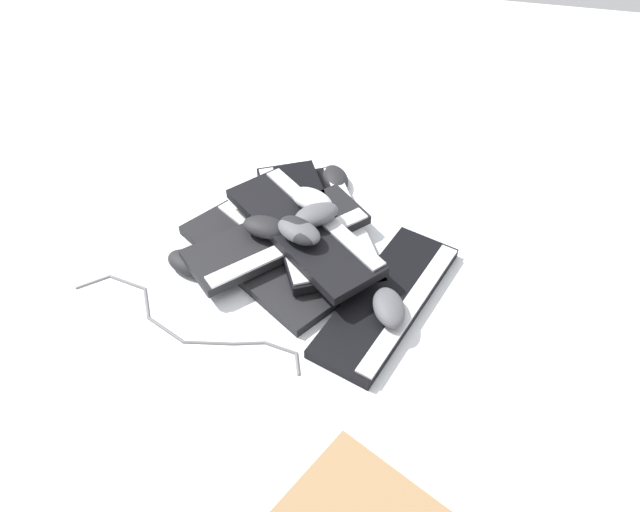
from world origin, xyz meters
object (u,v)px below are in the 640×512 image
Objects in this scene: mouse_0 at (335,178)px; mouse_6 at (188,263)px; keyboard_1 at (260,261)px; mouse_1 at (312,200)px; mouse_3 at (316,215)px; mouse_4 at (266,227)px; keyboard_2 at (388,300)px; keyboard_0 at (331,226)px; keyboard_4 at (278,237)px; keyboard_3 at (304,222)px; mouse_5 at (389,307)px; mouse_7 at (299,230)px; keyboard_5 at (304,229)px; mouse_2 at (299,231)px.

mouse_6 is at bearing 117.38° from mouse_0.
keyboard_1 is 0.19m from mouse_1.
mouse_6 is at bearing 162.42° from mouse_3.
keyboard_2 is at bearing 168.14° from mouse_4.
mouse_4 is (-0.04, 0.11, -0.03)m from mouse_3.
mouse_3 is (0.14, 0.19, 0.10)m from keyboard_2.
mouse_1 is at bearing 48.97° from keyboard_2.
mouse_4 is at bearing 129.18° from keyboard_0.
mouse_0 is at bearing -16.25° from keyboard_4.
mouse_0 reaches higher than keyboard_1.
keyboard_2 is 0.26m from mouse_3.
keyboard_3 is 4.18× the size of mouse_3.
mouse_1 is at bearing -157.90° from mouse_5.
mouse_3 is 1.00× the size of mouse_4.
keyboard_3 is at bearing 131.71° from mouse_7.
keyboard_3 reaches higher than mouse_0.
keyboard_5 is at bearing -161.47° from mouse_4.
keyboard_2 is 4.23× the size of mouse_1.
mouse_7 is at bearing 179.69° from keyboard_5.
keyboard_0 is at bearing -41.25° from keyboard_1.
keyboard_4 is 0.07m from keyboard_5.
keyboard_4 is 0.98× the size of keyboard_5.
mouse_7 reaches higher than keyboard_0.
keyboard_0 is at bearing 161.20° from mouse_0.
mouse_2 is at bearing -140.10° from mouse_5.
keyboard_2 is at bearing -112.11° from keyboard_4.
mouse_1 is 1.00× the size of mouse_2.
mouse_4 is (0.05, -0.00, 0.07)m from keyboard_1.
mouse_2 is (-0.04, -0.06, 0.07)m from keyboard_4.
keyboard_4 is 3.83× the size of mouse_6.
keyboard_4 is 0.11m from mouse_3.
keyboard_3 is at bearing -123.48° from mouse_6.
mouse_2 reaches higher than keyboard_2.
keyboard_1 is 0.13m from mouse_7.
keyboard_0 is 4.18× the size of mouse_0.
mouse_4 is at bearing 154.69° from mouse_3.
keyboard_5 is 0.05m from mouse_3.
mouse_2 reaches higher than keyboard_1.
mouse_1 is 0.13m from mouse_4.
mouse_3 reaches higher than keyboard_1.
keyboard_1 is 0.17m from mouse_6.
mouse_5 reaches higher than keyboard_2.
keyboard_5 is at bearing -83.17° from keyboard_4.
mouse_1 reaches higher than keyboard_4.
mouse_5 is at bearing 160.54° from mouse_4.
mouse_2 is at bearing 71.00° from keyboard_2.
mouse_0 is 1.00× the size of mouse_2.
mouse_0 is at bearing -9.34° from keyboard_3.
mouse_4 is 1.00× the size of mouse_5.
mouse_3 is at bearing -86.98° from mouse_2.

